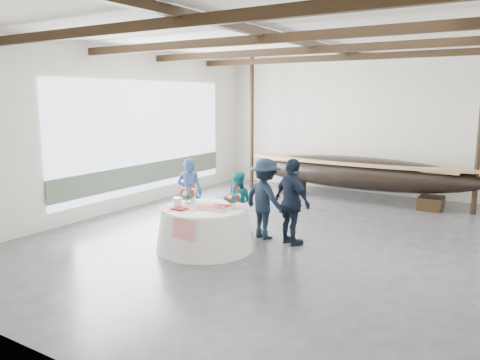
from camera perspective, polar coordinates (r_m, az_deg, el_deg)
The scene contains 14 objects.
floor at distance 10.80m, azimuth 5.04°, elevation -6.86°, with size 10.00×12.00×0.01m, color #3D3D42.
wall_back at distance 15.95m, azimuth 15.03°, elevation 6.56°, with size 10.00×0.02×4.50m, color silver.
wall_front at distance 5.72m, azimuth -22.89°, elevation 0.28°, with size 10.00×0.02×4.50m, color silver.
wall_left at distance 13.37m, azimuth -14.38°, elevation 5.96°, with size 0.02×12.00×4.50m, color silver.
ceiling at distance 10.42m, azimuth 5.44°, elevation 17.54°, with size 10.00×12.00×0.01m, color white.
pavilion_structure at distance 11.08m, azimuth 7.29°, elevation 14.47°, with size 9.80×11.76×4.50m.
open_bay at distance 14.08m, azimuth -11.23°, elevation 4.55°, with size 0.03×7.00×3.20m.
longboat_display at distance 14.70m, azimuth 14.11°, elevation 0.88°, with size 7.22×1.44×1.35m.
banquet_table at distance 9.87m, azimuth -4.32°, elevation -5.85°, with size 2.05×2.05×0.88m.
tabletop_items at distance 9.87m, azimuth -4.04°, elevation -2.34°, with size 1.80×1.64×0.40m.
guest_woman_blue at distance 11.41m, azimuth -6.15°, elevation -1.58°, with size 0.62×0.40×1.69m, color navy.
guest_woman_teal at distance 10.81m, azimuth -0.37°, elevation -2.79°, with size 0.71×0.56×1.47m, color teal.
guest_man_left at distance 10.45m, azimuth 3.07°, elevation -2.27°, with size 1.17×0.67×1.81m, color black.
guest_man_right at distance 10.02m, azimuth 6.38°, elevation -2.69°, with size 1.10×0.46×1.87m, color black.
Camera 1 is at (4.63, -9.24, 3.15)m, focal length 35.00 mm.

